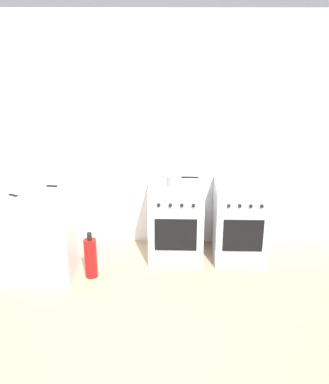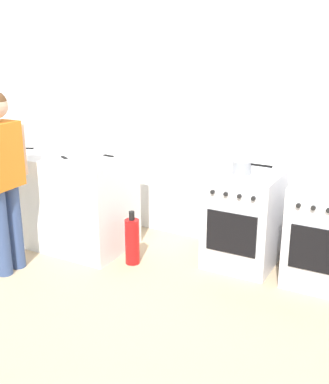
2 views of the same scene
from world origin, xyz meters
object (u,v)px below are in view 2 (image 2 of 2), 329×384
(oven_left, at_px, (244,219))
(knife_bread, at_px, (39,149))
(oven_right, at_px, (325,234))
(pot, at_px, (242,167))
(fire_extinguisher, at_px, (132,241))
(knife_chef, at_px, (101,155))
(larder_cabinet, at_px, (24,128))
(person, at_px, (1,169))
(knife_carving, at_px, (69,160))

(oven_left, xyz_separation_m, knife_bread, (-2.06, -0.31, 0.48))
(oven_right, relative_size, knife_bread, 2.59)
(oven_right, distance_m, knife_bread, 2.82)
(knife_bread, bearing_deg, oven_right, 6.38)
(pot, relative_size, fire_extinguisher, 0.69)
(knife_chef, distance_m, larder_cabinet, 1.34)
(oven_right, relative_size, person, 0.54)
(pot, distance_m, fire_extinguisher, 1.18)
(pot, height_order, knife_bread, pot)
(oven_right, bearing_deg, person, -155.46)
(knife_chef, relative_size, larder_cabinet, 0.16)
(person, bearing_deg, knife_carving, 68.12)
(knife_chef, bearing_deg, knife_bread, -173.19)
(knife_bread, relative_size, fire_extinguisher, 0.66)
(oven_left, distance_m, pot, 0.48)
(knife_carving, bearing_deg, larder_cabinet, 151.15)
(pot, distance_m, knife_bread, 2.06)
(oven_right, xyz_separation_m, person, (-2.43, -1.11, 0.50))
(larder_cabinet, bearing_deg, fire_extinguisher, -18.05)
(oven_right, bearing_deg, knife_bread, -173.62)
(pot, height_order, person, person)
(knife_chef, height_order, fire_extinguisher, knife_chef)
(fire_extinguisher, bearing_deg, oven_right, 16.94)
(fire_extinguisher, distance_m, larder_cabinet, 2.03)
(knife_chef, distance_m, knife_bread, 0.71)
(knife_carving, bearing_deg, oven_left, 19.56)
(knife_bread, bearing_deg, fire_extinguisher, -8.09)
(knife_carving, xyz_separation_m, fire_extinguisher, (0.63, 0.05, -0.69))
(knife_bread, bearing_deg, person, -67.58)
(pot, height_order, larder_cabinet, larder_cabinet)
(fire_extinguisher, xyz_separation_m, larder_cabinet, (-1.78, 0.58, 0.78))
(knife_carving, height_order, larder_cabinet, larder_cabinet)
(knife_bread, bearing_deg, oven_left, 8.52)
(oven_left, xyz_separation_m, larder_cabinet, (-2.65, 0.10, 0.57))
(knife_bread, bearing_deg, pot, 7.65)
(oven_left, relative_size, larder_cabinet, 0.42)
(oven_left, xyz_separation_m, oven_right, (0.70, -0.00, -0.00))
(knife_carving, xyz_separation_m, larder_cabinet, (-1.15, 0.63, 0.10))
(oven_right, height_order, knife_carving, knife_carving)
(knife_chef, xyz_separation_m, larder_cabinet, (-1.29, 0.33, 0.10))
(oven_right, height_order, larder_cabinet, larder_cabinet)
(person, bearing_deg, oven_left, 32.67)
(oven_right, bearing_deg, larder_cabinet, 178.26)
(oven_right, distance_m, larder_cabinet, 3.40)
(larder_cabinet, bearing_deg, knife_bread, -34.86)
(knife_chef, bearing_deg, oven_left, 9.40)
(oven_right, xyz_separation_m, pot, (-0.72, -0.04, 0.48))
(knife_carving, xyz_separation_m, person, (-0.23, -0.58, 0.02))
(knife_carving, xyz_separation_m, knife_chef, (0.14, 0.31, 0.00))
(pot, bearing_deg, oven_right, 2.78)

